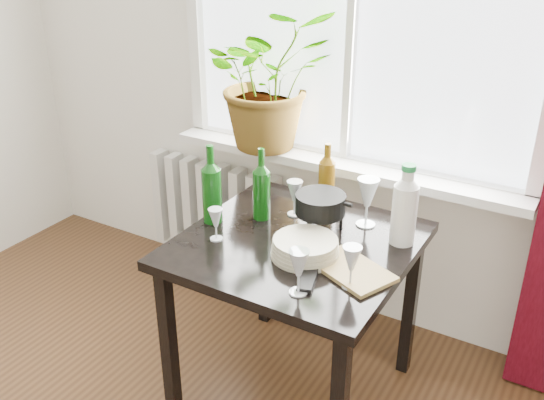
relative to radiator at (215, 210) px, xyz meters
The scene contains 17 objects.
windowsill 0.87m from the radiator, ahead, with size 1.72×0.20×0.04m.
radiator is the anchor object (origin of this frame).
table 1.09m from the radiator, 36.54° to the right, with size 0.85×0.85×0.74m.
potted_plant 0.88m from the radiator, ahead, with size 0.59×0.52×0.66m, color #2E691C.
wine_bottle_left 0.97m from the radiator, 54.01° to the right, with size 0.08×0.08×0.33m, color #0D440E, non-canonical shape.
wine_bottle_right 0.97m from the radiator, 40.09° to the right, with size 0.07×0.07×0.30m, color #0C3E0C, non-canonical shape.
bottle_amber 1.00m from the radiator, 20.06° to the right, with size 0.07×0.07×0.29m, color brown, non-canonical shape.
cleaning_bottle 1.38m from the radiator, 20.09° to the right, with size 0.09×0.09×0.33m, color silver, non-canonical shape.
wineglass_front_right 1.45m from the radiator, 42.52° to the right, with size 0.07×0.07×0.16m, color silver, non-canonical shape.
wineglass_far_right 1.48m from the radiator, 35.20° to the right, with size 0.07×0.07×0.16m, color silver, non-canonical shape.
wineglass_back_center 1.19m from the radiator, 20.20° to the right, with size 0.09×0.09×0.21m, color silver, non-canonical shape.
wineglass_back_left 0.96m from the radiator, 31.03° to the right, with size 0.07×0.07×0.16m, color silver, non-canonical shape.
wineglass_front_left 1.06m from the radiator, 53.32° to the right, with size 0.06×0.06×0.13m, color silver, non-canonical shape.
plate_stack 1.24m from the radiator, 37.52° to the right, with size 0.25×0.25×0.07m, color #BDB89D.
fondue_pot 1.11m from the radiator, 29.78° to the right, with size 0.23×0.20×0.15m, color black, non-canonical shape.
tv_remote 1.37m from the radiator, 39.96° to the right, with size 0.05×0.17×0.02m, color black.
cutting_board 1.38m from the radiator, 32.98° to the right, with size 0.28×0.18×0.02m, color #A38649.
Camera 1 is at (1.04, -0.24, 1.89)m, focal length 40.00 mm.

